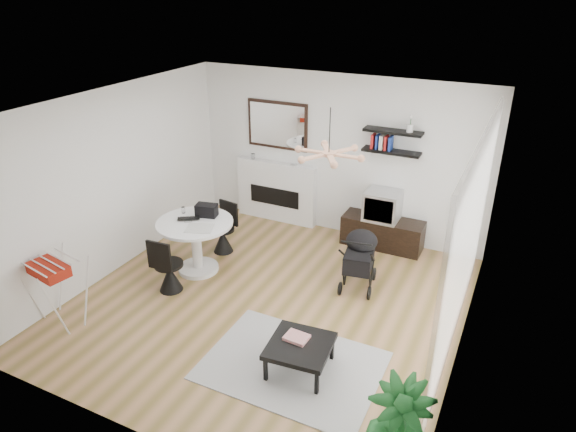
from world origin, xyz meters
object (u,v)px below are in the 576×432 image
at_px(tv_console, 382,233).
at_px(coffee_table, 300,347).
at_px(dining_table, 196,239).
at_px(potted_plant, 397,431).
at_px(drying_rack, 58,290).
at_px(crt_tv, 382,205).
at_px(stroller, 359,261).
at_px(fireplace, 276,184).

bearing_deg(tv_console, coffee_table, -89.80).
bearing_deg(dining_table, potted_plant, -30.74).
bearing_deg(drying_rack, crt_tv, 61.53).
relative_size(dining_table, stroller, 1.23).
bearing_deg(tv_console, fireplace, 175.42).
height_order(drying_rack, potted_plant, potted_plant).
relative_size(fireplace, tv_console, 1.65).
bearing_deg(potted_plant, tv_console, 107.86).
bearing_deg(tv_console, stroller, -88.73).
xyz_separation_m(crt_tv, coffee_table, (0.05, -3.26, -0.40)).
relative_size(tv_console, crt_tv, 2.40).
xyz_separation_m(fireplace, stroller, (2.06, -1.45, -0.29)).
bearing_deg(stroller, tv_console, 81.67).
bearing_deg(drying_rack, dining_table, 76.21).
xyz_separation_m(crt_tv, drying_rack, (-3.07, -3.78, -0.25)).
bearing_deg(coffee_table, dining_table, 150.38).
relative_size(dining_table, coffee_table, 1.50).
relative_size(tv_console, coffee_table, 1.75).
height_order(fireplace, tv_console, fireplace).
bearing_deg(crt_tv, drying_rack, -129.10).
distance_m(stroller, coffee_table, 1.98).
distance_m(drying_rack, potted_plant, 4.44).
height_order(tv_console, drying_rack, drying_rack).
xyz_separation_m(stroller, potted_plant, (1.29, -2.82, 0.12)).
bearing_deg(coffee_table, potted_plant, -32.64).
bearing_deg(fireplace, stroller, -35.10).
bearing_deg(stroller, drying_rack, -151.04).
height_order(crt_tv, coffee_table, crt_tv).
xyz_separation_m(fireplace, coffee_table, (2.04, -3.43, -0.36)).
height_order(stroller, coffee_table, stroller).
bearing_deg(tv_console, drying_rack, -129.40).
relative_size(fireplace, crt_tv, 3.96).
distance_m(coffee_table, potted_plant, 1.57).
relative_size(fireplace, potted_plant, 2.11).
relative_size(stroller, coffee_table, 1.22).
distance_m(fireplace, potted_plant, 5.43).
height_order(crt_tv, potted_plant, potted_plant).
bearing_deg(crt_tv, stroller, -87.09).
distance_m(tv_console, dining_table, 3.02).
xyz_separation_m(tv_console, crt_tv, (-0.04, -0.00, 0.48)).
xyz_separation_m(dining_table, coffee_table, (2.29, -1.30, -0.21)).
distance_m(stroller, potted_plant, 3.11).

